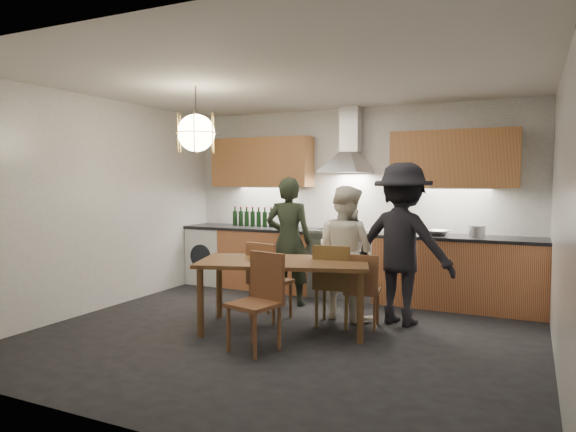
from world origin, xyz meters
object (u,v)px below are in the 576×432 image
at_px(person_right, 402,244).
at_px(wine_bottles, 253,217).
at_px(chair_front, 260,294).
at_px(stock_pot, 477,232).
at_px(mixing_bowl, 437,233).
at_px(dining_table, 284,268).
at_px(person_left, 289,241).
at_px(chair_back_left, 266,276).
at_px(person_mid, 345,252).

distance_m(person_right, wine_bottles, 2.74).
distance_m(chair_front, stock_pot, 2.97).
bearing_deg(person_right, wine_bottles, -13.56).
height_order(mixing_bowl, wine_bottles, wine_bottles).
bearing_deg(stock_pot, person_right, -125.45).
relative_size(dining_table, person_left, 1.19).
bearing_deg(wine_bottles, person_left, -40.08).
relative_size(chair_front, stock_pot, 4.69).
bearing_deg(chair_front, wine_bottles, 134.43).
height_order(dining_table, person_left, person_left).
height_order(chair_back_left, person_mid, person_mid).
xyz_separation_m(mixing_bowl, stock_pot, (0.47, 0.01, 0.03)).
xyz_separation_m(chair_front, mixing_bowl, (1.22, 2.40, 0.41)).
xyz_separation_m(person_mid, person_right, (0.65, 0.04, 0.13)).
height_order(dining_table, wine_bottles, wine_bottles).
relative_size(person_right, wine_bottles, 2.60).
bearing_deg(mixing_bowl, person_mid, -130.96).
bearing_deg(chair_back_left, person_mid, -136.21).
relative_size(chair_back_left, person_mid, 0.59).
distance_m(chair_back_left, person_mid, 0.95).
xyz_separation_m(dining_table, chair_front, (0.07, -0.66, -0.14)).
bearing_deg(person_left, person_mid, 151.94).
height_order(chair_back_left, wine_bottles, wine_bottles).
bearing_deg(stock_pot, chair_back_left, -144.23).
distance_m(chair_back_left, person_left, 0.86).
height_order(person_mid, wine_bottles, person_mid).
bearing_deg(chair_back_left, person_left, -73.03).
xyz_separation_m(chair_front, person_right, (1.01, 1.44, 0.37)).
relative_size(mixing_bowl, stock_pot, 1.50).
bearing_deg(wine_bottles, chair_front, -59.35).
bearing_deg(person_mid, person_left, -0.31).
xyz_separation_m(chair_back_left, mixing_bowl, (1.63, 1.50, 0.42)).
height_order(chair_back_left, stock_pot, stock_pot).
relative_size(person_left, wine_bottles, 2.38).
bearing_deg(stock_pot, person_mid, -142.98).
xyz_separation_m(person_left, wine_bottles, (-1.00, 0.84, 0.23)).
bearing_deg(dining_table, person_right, 17.75).
distance_m(stock_pot, wine_bottles, 3.20).
xyz_separation_m(person_mid, wine_bottles, (-1.86, 1.14, 0.28)).
bearing_deg(person_left, person_right, 161.40).
xyz_separation_m(dining_table, chair_back_left, (-0.33, 0.23, -0.15)).
distance_m(dining_table, chair_front, 0.68).
height_order(dining_table, person_right, person_right).
distance_m(person_left, person_mid, 0.91).
relative_size(person_mid, wine_bottles, 2.23).
bearing_deg(chair_back_left, mixing_bowl, -127.00).
xyz_separation_m(person_left, stock_pot, (2.19, 0.71, 0.15)).
relative_size(dining_table, mixing_bowl, 6.71).
height_order(dining_table, chair_back_left, chair_back_left).
height_order(person_left, mixing_bowl, person_left).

